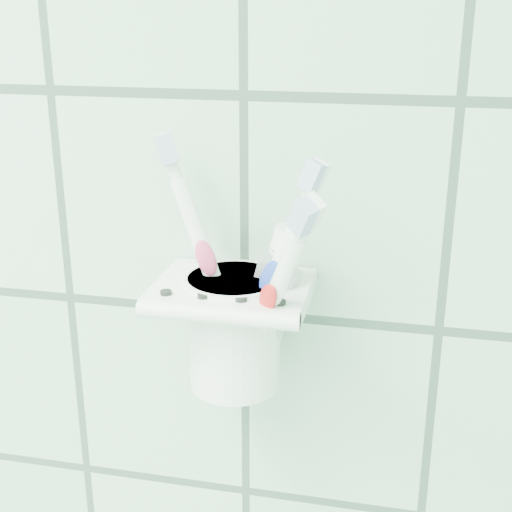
{
  "coord_description": "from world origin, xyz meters",
  "views": [
    {
      "loc": [
        0.8,
        0.64,
        1.51
      ],
      "look_at": [
        0.7,
        1.1,
        1.34
      ],
      "focal_mm": 50.0,
      "sensor_mm": 36.0,
      "label": 1
    }
  ],
  "objects": [
    {
      "name": "toothbrush_pink",
      "position": [
        0.68,
        1.15,
        1.32
      ],
      "size": [
        0.08,
        0.03,
        0.21
      ],
      "rotation": [
        -0.21,
        -0.3,
        0.38
      ],
      "color": "white",
      "rests_on": "cup"
    },
    {
      "name": "cup",
      "position": [
        0.67,
        1.16,
        1.26
      ],
      "size": [
        0.08,
        0.08,
        0.1
      ],
      "color": "white",
      "rests_on": "holder_bracket"
    },
    {
      "name": "toothpaste_tube",
      "position": [
        0.68,
        1.16,
        1.29
      ],
      "size": [
        0.06,
        0.04,
        0.14
      ],
      "rotation": [
        -0.09,
        0.25,
        -0.42
      ],
      "color": "silver",
      "rests_on": "cup"
    },
    {
      "name": "holder_bracket",
      "position": [
        0.67,
        1.15,
        1.29
      ],
      "size": [
        0.12,
        0.1,
        0.04
      ],
      "color": "white",
      "rests_on": "wall_back"
    },
    {
      "name": "toothbrush_orange",
      "position": [
        0.67,
        1.17,
        1.32
      ],
      "size": [
        0.08,
        0.1,
        0.21
      ],
      "rotation": [
        0.21,
        0.57,
        -0.57
      ],
      "color": "white",
      "rests_on": "cup"
    },
    {
      "name": "toothbrush_blue",
      "position": [
        0.67,
        1.14,
        1.32
      ],
      "size": [
        0.08,
        0.02,
        0.2
      ],
      "rotation": [
        -0.19,
        0.32,
        -0.52
      ],
      "color": "white",
      "rests_on": "cup"
    }
  ]
}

